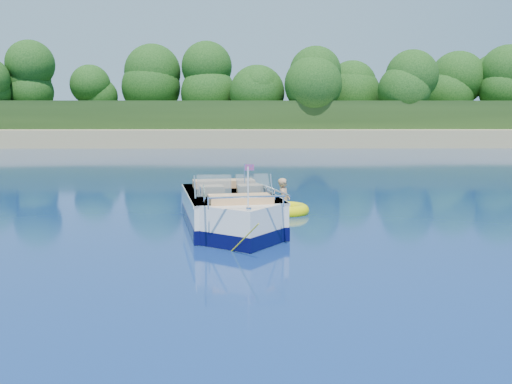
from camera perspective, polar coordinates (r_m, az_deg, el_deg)
ground at (r=13.71m, az=10.25°, el=-4.21°), size 160.00×160.00×0.00m
shoreline at (r=77.01m, az=1.36°, el=6.42°), size 170.00×59.00×6.00m
treeline at (r=54.32m, az=2.23°, el=10.66°), size 150.00×7.12×8.19m
motorboat at (r=14.01m, az=-2.43°, el=-2.22°), size 2.82×5.94×1.99m
tow_tube at (r=16.37m, az=2.93°, el=-1.81°), size 1.62×1.62×0.36m
boy at (r=16.30m, az=2.83°, el=-2.19°), size 0.47×0.79×1.46m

